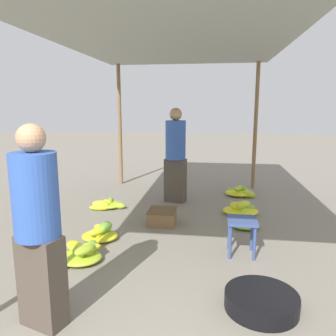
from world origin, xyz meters
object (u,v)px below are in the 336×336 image
stool (242,226)px  banana_pile_left_0 (100,233)px  banana_pile_right_0 (241,192)px  banana_pile_right_1 (241,209)px  basin_black (261,301)px  banana_pile_right_2 (244,223)px  banana_pile_left_2 (82,252)px  vendor_foreground (38,226)px  shopper_walking_mid (176,154)px  crate_near (162,217)px  banana_pile_left_1 (107,204)px

stool → banana_pile_left_0: (-1.81, 0.21, -0.27)m
banana_pile_left_0 → banana_pile_right_0: bearing=50.5°
banana_pile_right_1 → basin_black: bearing=-90.6°
banana_pile_right_0 → banana_pile_right_1: bearing=-94.5°
stool → banana_pile_right_1: 1.57m
banana_pile_right_0 → banana_pile_right_2: banana_pile_right_0 is taller
banana_pile_left_0 → banana_pile_left_2: bearing=-89.7°
basin_black → banana_pile_left_2: bearing=161.1°
vendor_foreground → basin_black: vendor_foreground is taller
basin_black → banana_pile_right_0: size_ratio=1.09×
vendor_foreground → shopper_walking_mid: 3.66m
banana_pile_right_1 → crate_near: size_ratio=1.45×
vendor_foreground → banana_pile_right_0: 4.64m
basin_black → banana_pile_right_1: 2.61m
vendor_foreground → basin_black: (1.76, 0.44, -0.77)m
vendor_foreground → banana_pile_left_0: bearing=94.6°
vendor_foreground → banana_pile_left_2: vendor_foreground is taller
banana_pile_left_0 → shopper_walking_mid: shopper_walking_mid is taller
banana_pile_left_2 → banana_pile_right_1: (1.93, 1.96, -0.02)m
basin_black → banana_pile_left_0: size_ratio=1.14×
banana_pile_left_2 → vendor_foreground: bearing=-83.0°
crate_near → banana_pile_right_0: bearing=54.1°
basin_black → vendor_foreground: bearing=-165.9°
banana_pile_left_0 → banana_pile_right_2: size_ratio=1.34×
stool → crate_near: size_ratio=1.07×
crate_near → banana_pile_left_1: bearing=148.6°
banana_pile_left_1 → crate_near: crate_near is taller
banana_pile_left_2 → crate_near: crate_near is taller
banana_pile_left_2 → banana_pile_left_1: bearing=100.1°
stool → shopper_walking_mid: shopper_walking_mid is taller
vendor_foreground → banana_pile_right_1: bearing=59.6°
banana_pile_right_0 → banana_pile_right_2: bearing=-93.0°
basin_black → banana_pile_right_2: 1.97m
vendor_foreground → banana_pile_left_2: 1.33m
banana_pile_left_2 → banana_pile_left_0: bearing=90.3°
stool → shopper_walking_mid: (-1.03, 2.09, 0.54)m
shopper_walking_mid → vendor_foreground: bearing=-100.1°
crate_near → stool: bearing=-38.9°
banana_pile_left_0 → stool: bearing=-6.6°
stool → banana_pile_left_2: bearing=-167.1°
vendor_foreground → shopper_walking_mid: (0.64, 3.60, 0.05)m
basin_black → banana_pile_left_0: 2.29m
vendor_foreground → banana_pile_right_1: size_ratio=2.71×
stool → banana_pile_right_2: size_ratio=1.06×
stool → banana_pile_right_0: (0.20, 2.66, -0.29)m
basin_black → banana_pile_right_0: banana_pile_right_0 is taller
banana_pile_left_2 → banana_pile_right_0: 3.67m
banana_pile_left_2 → banana_pile_right_2: banana_pile_left_2 is taller
banana_pile_right_1 → banana_pile_left_1: bearing=-179.6°
vendor_foreground → stool: bearing=42.1°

